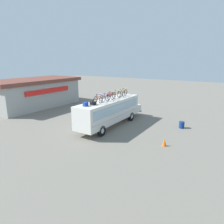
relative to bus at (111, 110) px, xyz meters
name	(u,v)px	position (x,y,z in m)	size (l,w,h in m)	color
ground_plane	(110,126)	(-0.25, 0.00, -1.84)	(120.00, 120.00, 0.00)	slate
bus	(111,110)	(0.00, 0.00, 0.00)	(11.32, 2.44, 3.11)	silver
luggage_bag_1	(86,104)	(-4.16, 0.19, 1.47)	(0.48, 0.33, 0.39)	#193899
luggage_bag_2	(93,103)	(-3.31, -0.05, 1.45)	(0.55, 0.44, 0.35)	black
rooftop_bicycle_1	(98,101)	(-2.79, -0.25, 1.65)	(1.76, 0.44, 0.88)	black
rooftop_bicycle_2	(98,99)	(-1.90, 0.31, 1.65)	(1.74, 0.44, 0.89)	black
rooftop_bicycle_3	(106,98)	(-1.15, -0.12, 1.66)	(1.68, 0.44, 0.91)	black
rooftop_bicycle_4	(110,97)	(-0.41, -0.17, 1.67)	(1.80, 0.44, 0.95)	black
rooftop_bicycle_5	(111,96)	(0.46, 0.22, 1.65)	(1.65, 0.44, 0.91)	black
rooftop_bicycle_6	(116,94)	(1.27, 0.01, 1.68)	(1.79, 0.44, 0.98)	black
rooftop_bicycle_7	(121,94)	(2.06, -0.22, 1.67)	(1.67, 0.44, 0.95)	black
rooftop_bicycle_8	(123,93)	(2.74, -0.09, 1.66)	(1.69, 0.44, 0.92)	black
rooftop_bicycle_9	(124,92)	(3.53, 0.23, 1.66)	(1.67, 0.44, 0.91)	black
roadside_building	(34,92)	(1.89, 16.33, 0.46)	(14.84, 7.51, 4.52)	#9E9E99
trash_bin	(182,125)	(3.60, -7.22, -1.46)	(0.59, 0.59, 0.76)	navy
traffic_cone	(164,142)	(-2.25, -7.19, -1.50)	(0.37, 0.37, 0.68)	orange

